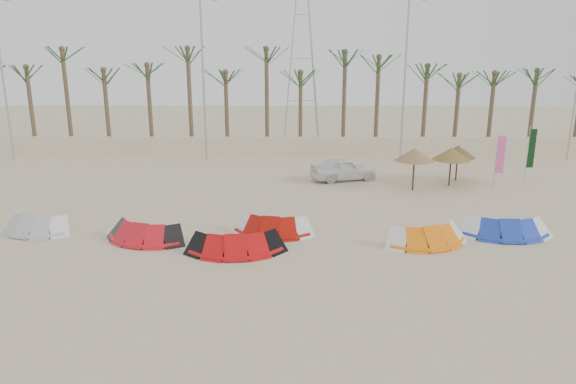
{
  "coord_description": "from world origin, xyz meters",
  "views": [
    {
      "loc": [
        0.16,
        -16.43,
        7.33
      ],
      "look_at": [
        0.0,
        6.0,
        1.3
      ],
      "focal_mm": 32.0,
      "sensor_mm": 36.0,
      "label": 1
    }
  ],
  "objects_px": {
    "kite_red_right": "(273,223)",
    "kite_orange": "(426,232)",
    "car": "(344,169)",
    "parasol_mid": "(451,154)",
    "kite_red_mid": "(237,240)",
    "parasol_right": "(458,151)",
    "kite_grey": "(37,221)",
    "kite_red_left": "(146,229)",
    "kite_blue": "(503,225)",
    "parasol_left": "(415,155)"
  },
  "relations": [
    {
      "from": "kite_blue",
      "to": "parasol_left",
      "type": "xyz_separation_m",
      "value": [
        -2.13,
        7.23,
        1.6
      ]
    },
    {
      "from": "car",
      "to": "parasol_mid",
      "type": "bearing_deg",
      "value": -119.75
    },
    {
      "from": "kite_red_left",
      "to": "kite_orange",
      "type": "relative_size",
      "value": 0.98
    },
    {
      "from": "kite_red_left",
      "to": "kite_blue",
      "type": "relative_size",
      "value": 1.01
    },
    {
      "from": "parasol_left",
      "to": "car",
      "type": "xyz_separation_m",
      "value": [
        -3.63,
        2.4,
        -1.34
      ]
    },
    {
      "from": "kite_red_right",
      "to": "parasol_left",
      "type": "height_order",
      "value": "parasol_left"
    },
    {
      "from": "kite_red_mid",
      "to": "parasol_left",
      "type": "distance_m",
      "value": 12.82
    },
    {
      "from": "kite_grey",
      "to": "car",
      "type": "relative_size",
      "value": 0.9
    },
    {
      "from": "kite_red_left",
      "to": "parasol_mid",
      "type": "height_order",
      "value": "parasol_mid"
    },
    {
      "from": "kite_red_right",
      "to": "kite_blue",
      "type": "bearing_deg",
      "value": -1.18
    },
    {
      "from": "kite_red_mid",
      "to": "kite_red_right",
      "type": "xyz_separation_m",
      "value": [
        1.31,
        2.09,
        -0.0
      ]
    },
    {
      "from": "kite_blue",
      "to": "parasol_right",
      "type": "distance_m",
      "value": 9.63
    },
    {
      "from": "kite_orange",
      "to": "parasol_right",
      "type": "height_order",
      "value": "parasol_right"
    },
    {
      "from": "kite_red_right",
      "to": "parasol_mid",
      "type": "distance_m",
      "value": 12.84
    },
    {
      "from": "kite_red_left",
      "to": "car",
      "type": "relative_size",
      "value": 0.93
    },
    {
      "from": "kite_red_left",
      "to": "kite_blue",
      "type": "xyz_separation_m",
      "value": [
        14.82,
        0.72,
        0.0
      ]
    },
    {
      "from": "kite_grey",
      "to": "kite_red_right",
      "type": "relative_size",
      "value": 1.01
    },
    {
      "from": "kite_red_left",
      "to": "kite_red_mid",
      "type": "height_order",
      "value": "same"
    },
    {
      "from": "parasol_right",
      "to": "car",
      "type": "xyz_separation_m",
      "value": [
        -6.73,
        0.14,
        -1.1
      ]
    },
    {
      "from": "parasol_right",
      "to": "car",
      "type": "relative_size",
      "value": 0.54
    },
    {
      "from": "kite_orange",
      "to": "car",
      "type": "relative_size",
      "value": 0.94
    },
    {
      "from": "kite_orange",
      "to": "parasol_mid",
      "type": "height_order",
      "value": "parasol_mid"
    },
    {
      "from": "kite_red_right",
      "to": "car",
      "type": "height_order",
      "value": "car"
    },
    {
      "from": "kite_orange",
      "to": "parasol_right",
      "type": "relative_size",
      "value": 1.76
    },
    {
      "from": "kite_red_left",
      "to": "kite_orange",
      "type": "height_order",
      "value": "same"
    },
    {
      "from": "kite_red_left",
      "to": "kite_red_mid",
      "type": "bearing_deg",
      "value": -17.03
    },
    {
      "from": "parasol_left",
      "to": "parasol_right",
      "type": "bearing_deg",
      "value": 36.06
    },
    {
      "from": "kite_red_left",
      "to": "parasol_mid",
      "type": "relative_size",
      "value": 1.67
    },
    {
      "from": "kite_grey",
      "to": "kite_blue",
      "type": "distance_m",
      "value": 19.83
    },
    {
      "from": "kite_grey",
      "to": "kite_red_right",
      "type": "distance_m",
      "value": 10.13
    },
    {
      "from": "kite_red_right",
      "to": "kite_blue",
      "type": "xyz_separation_m",
      "value": [
        9.69,
        -0.2,
        0.0
      ]
    },
    {
      "from": "kite_red_mid",
      "to": "kite_grey",
      "type": "bearing_deg",
      "value": 165.89
    },
    {
      "from": "kite_grey",
      "to": "kite_red_left",
      "type": "height_order",
      "value": "same"
    },
    {
      "from": "parasol_right",
      "to": "car",
      "type": "height_order",
      "value": "parasol_right"
    },
    {
      "from": "kite_red_mid",
      "to": "parasol_right",
      "type": "height_order",
      "value": "parasol_right"
    },
    {
      "from": "kite_grey",
      "to": "parasol_left",
      "type": "bearing_deg",
      "value": 21.3
    },
    {
      "from": "kite_grey",
      "to": "car",
      "type": "bearing_deg",
      "value": 33.46
    },
    {
      "from": "parasol_mid",
      "to": "parasol_left",
      "type": "bearing_deg",
      "value": -156.35
    },
    {
      "from": "kite_red_right",
      "to": "kite_orange",
      "type": "xyz_separation_m",
      "value": [
        6.21,
        -1.17,
        0.0
      ]
    },
    {
      "from": "kite_red_left",
      "to": "kite_red_mid",
      "type": "relative_size",
      "value": 0.98
    },
    {
      "from": "parasol_left",
      "to": "kite_red_mid",
      "type": "bearing_deg",
      "value": -134.22
    },
    {
      "from": "kite_red_mid",
      "to": "kite_orange",
      "type": "distance_m",
      "value": 7.57
    },
    {
      "from": "kite_orange",
      "to": "car",
      "type": "distance_m",
      "value": 10.84
    },
    {
      "from": "kite_grey",
      "to": "kite_blue",
      "type": "relative_size",
      "value": 0.98
    },
    {
      "from": "kite_red_left",
      "to": "kite_orange",
      "type": "xyz_separation_m",
      "value": [
        11.33,
        -0.25,
        0.0
      ]
    },
    {
      "from": "parasol_right",
      "to": "kite_blue",
      "type": "bearing_deg",
      "value": -95.85
    },
    {
      "from": "kite_orange",
      "to": "parasol_mid",
      "type": "relative_size",
      "value": 1.69
    },
    {
      "from": "kite_red_right",
      "to": "kite_blue",
      "type": "distance_m",
      "value": 9.69
    },
    {
      "from": "parasol_left",
      "to": "car",
      "type": "distance_m",
      "value": 4.55
    },
    {
      "from": "kite_orange",
      "to": "kite_blue",
      "type": "xyz_separation_m",
      "value": [
        3.48,
        0.97,
        0.0
      ]
    }
  ]
}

